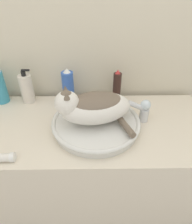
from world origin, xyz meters
TOP-DOWN VIEW (x-y plane):
  - wall_back at (0.00, 0.59)m, footprint 8.00×0.05m
  - vanity_counter at (0.00, 0.27)m, footprint 1.25×0.54m
  - sink_basin at (0.05, 0.25)m, footprint 0.42×0.42m
  - cat at (0.03, 0.24)m, footprint 0.35×0.26m
  - faucet at (0.28, 0.30)m, footprint 0.12×0.06m
  - hairspray_can_black at (0.17, 0.49)m, footprint 0.04×0.04m
  - spray_bottle_trigger at (-0.10, 0.49)m, footprint 0.06×0.06m
  - soap_pump_bottle at (-0.33, 0.49)m, footprint 0.07×0.07m

SIDE VIEW (x-z plane):
  - vanity_counter at x=0.00m, z-range 0.00..0.87m
  - sink_basin at x=0.05m, z-range 0.88..0.92m
  - faucet at x=0.28m, z-range 0.88..1.01m
  - soap_pump_bottle at x=-0.33m, z-range 0.86..1.05m
  - hairspray_can_black at x=0.17m, z-range 0.87..1.06m
  - spray_bottle_trigger at x=-0.10m, z-range 0.87..1.06m
  - cat at x=0.03m, z-range 0.91..1.09m
  - wall_back at x=0.00m, z-range 0.00..2.40m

